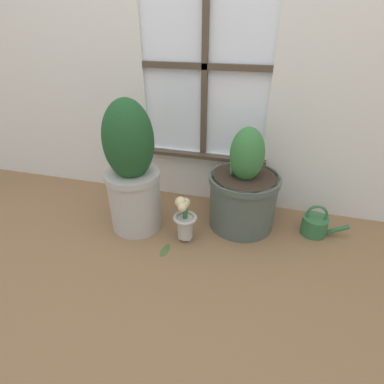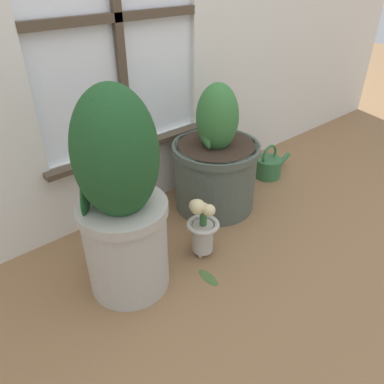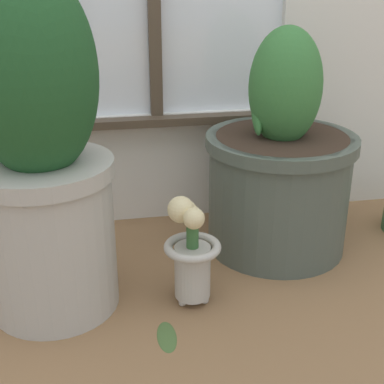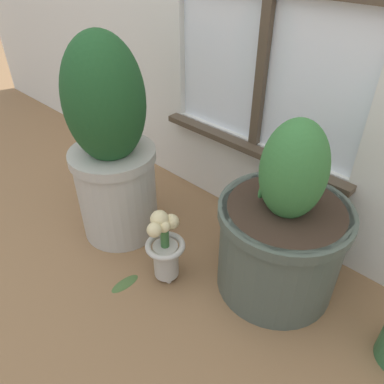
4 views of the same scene
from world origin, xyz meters
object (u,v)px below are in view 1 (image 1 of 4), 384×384
object	(u,v)px
potted_plant_left	(132,171)
watering_can	(315,225)
potted_plant_right	(243,191)
flower_vase	(185,219)

from	to	relation	value
potted_plant_left	watering_can	world-z (taller)	potted_plant_left
potted_plant_right	watering_can	distance (m)	0.47
potted_plant_right	watering_can	size ratio (longest dim) A/B	2.34
potted_plant_left	flower_vase	distance (m)	0.40
potted_plant_left	potted_plant_right	bearing A→B (deg)	16.43
potted_plant_right	potted_plant_left	bearing A→B (deg)	-163.57
potted_plant_left	watering_can	distance (m)	1.13
potted_plant_left	potted_plant_right	size ratio (longest dim) A/B	1.25
flower_vase	potted_plant_left	bearing A→B (deg)	170.38
potted_plant_left	watering_can	xyz separation A→B (m)	(1.06, 0.20, -0.31)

